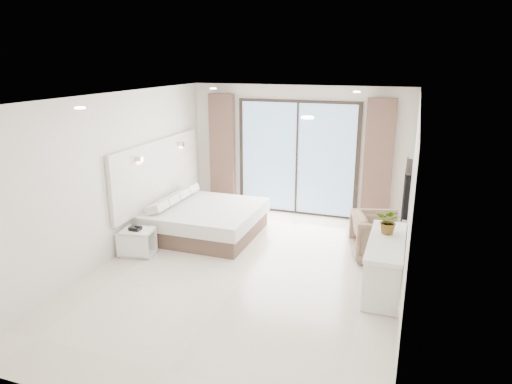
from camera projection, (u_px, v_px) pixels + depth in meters
ground at (246, 274)px, 7.07m from camera, size 6.20×6.20×0.00m
room_shell at (253, 162)px, 7.49m from camera, size 4.62×6.22×2.72m
bed at (204, 220)px, 8.59m from camera, size 1.96×1.87×0.69m
nightstand at (138, 243)px, 7.67m from camera, size 0.56×0.49×0.46m
phone at (135, 228)px, 7.58m from camera, size 0.19×0.15×0.06m
console_desk at (386, 253)px, 6.45m from camera, size 0.49×1.58×0.77m
plant at (389, 224)px, 6.57m from camera, size 0.43×0.46×0.30m
armchair at (378, 234)px, 7.55m from camera, size 0.95×0.99×0.83m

